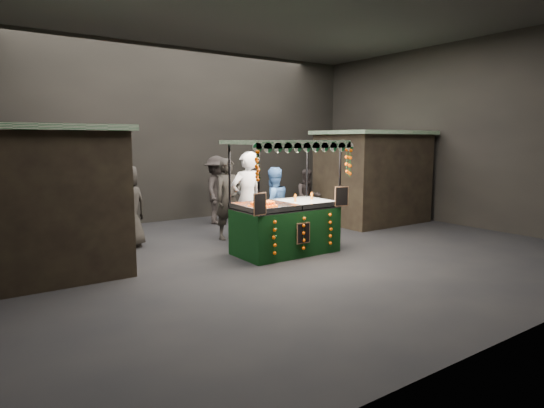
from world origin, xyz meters
TOP-DOWN VIEW (x-y plane):
  - ground at (0.00, 0.00)m, footprint 12.00×12.00m
  - market_hall at (0.00, 0.00)m, footprint 12.10×10.10m
  - neighbour_stall_left at (-4.40, 1.00)m, footprint 3.00×2.20m
  - neighbour_stall_right at (4.40, 1.50)m, footprint 3.00×2.20m
  - juice_stall at (0.14, -0.12)m, footprint 2.42×1.42m
  - vendor_grey at (-0.24, 0.84)m, footprint 0.79×0.54m
  - vendor_blue at (0.50, 0.91)m, footprint 0.90×0.73m
  - shopper_0 at (-0.16, 1.80)m, footprint 0.72×0.50m
  - shopper_1 at (2.57, 2.18)m, footprint 0.90×0.80m
  - shopper_2 at (-2.41, 4.34)m, footprint 1.18×0.66m
  - shopper_3 at (0.56, 3.76)m, footprint 1.32×1.41m
  - shopper_4 at (-2.43, 2.22)m, footprint 1.01×0.79m

SIDE VIEW (x-z plane):
  - ground at x=0.00m, z-range 0.00..0.00m
  - juice_stall at x=0.14m, z-range -0.45..1.90m
  - shopper_1 at x=2.57m, z-range 0.00..1.55m
  - vendor_blue at x=0.50m, z-range 0.00..1.73m
  - shopper_4 at x=-2.43m, z-range 0.00..1.83m
  - shopper_2 at x=-2.41m, z-range 0.00..1.90m
  - shopper_3 at x=0.56m, z-range 0.00..1.91m
  - shopper_0 at x=-0.16m, z-range 0.00..1.92m
  - vendor_grey at x=-0.24m, z-range 0.00..2.10m
  - neighbour_stall_left at x=-4.40m, z-range 0.01..2.61m
  - neighbour_stall_right at x=4.40m, z-range 0.01..2.61m
  - market_hall at x=0.00m, z-range 0.86..5.91m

